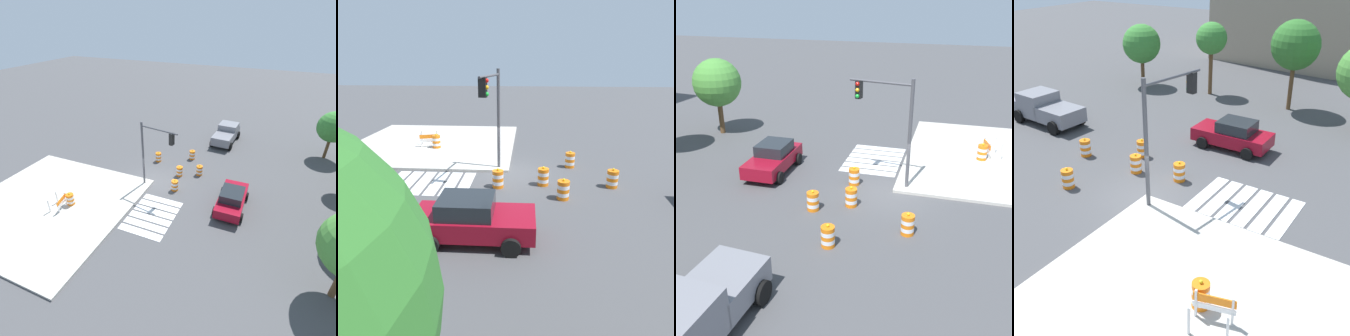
% 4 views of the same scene
% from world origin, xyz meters
% --- Properties ---
extents(ground_plane, '(120.00, 120.00, 0.00)m').
position_xyz_m(ground_plane, '(0.00, 0.00, 0.00)').
color(ground_plane, '#474749').
extents(crosswalk_stripes, '(4.35, 3.20, 0.02)m').
position_xyz_m(crosswalk_stripes, '(4.00, 1.80, 0.01)').
color(crosswalk_stripes, silver).
rests_on(crosswalk_stripes, ground).
extents(sports_car, '(4.31, 2.16, 1.63)m').
position_xyz_m(sports_car, '(0.84, 6.87, 0.81)').
color(sports_car, maroon).
rests_on(sports_car, ground).
extents(pickup_truck, '(5.27, 2.61, 1.92)m').
position_xyz_m(pickup_truck, '(-10.96, 3.93, 0.97)').
color(pickup_truck, slate).
rests_on(pickup_truck, ground).
extents(traffic_barrel_near_corner, '(0.56, 0.56, 1.02)m').
position_xyz_m(traffic_barrel_near_corner, '(-5.33, 1.71, 0.45)').
color(traffic_barrel_near_corner, orange).
rests_on(traffic_barrel_near_corner, ground).
extents(traffic_barrel_crosswalk_end, '(0.56, 0.56, 1.02)m').
position_xyz_m(traffic_barrel_crosswalk_end, '(-1.87, 1.67, 0.45)').
color(traffic_barrel_crosswalk_end, orange).
rests_on(traffic_barrel_crosswalk_end, ground).
extents(traffic_barrel_median_near, '(0.56, 0.56, 1.02)m').
position_xyz_m(traffic_barrel_median_near, '(-3.58, -1.22, 0.45)').
color(traffic_barrel_median_near, orange).
rests_on(traffic_barrel_median_near, ground).
extents(traffic_barrel_median_far, '(0.56, 0.56, 1.02)m').
position_xyz_m(traffic_barrel_median_far, '(-2.72, 3.27, 0.45)').
color(traffic_barrel_median_far, orange).
rests_on(traffic_barrel_median_far, ground).
extents(traffic_barrel_far_curb, '(0.56, 0.56, 1.02)m').
position_xyz_m(traffic_barrel_far_curb, '(0.40, 2.11, 0.45)').
color(traffic_barrel_far_curb, orange).
rests_on(traffic_barrel_far_curb, ground).
extents(traffic_barrel_on_sidewalk, '(0.56, 0.56, 1.02)m').
position_xyz_m(traffic_barrel_on_sidewalk, '(5.41, -4.38, 0.60)').
color(traffic_barrel_on_sidewalk, orange).
rests_on(traffic_barrel_on_sidewalk, sidewalk_corner).
extents(construction_barricade, '(1.39, 1.06, 1.00)m').
position_xyz_m(construction_barricade, '(6.05, -4.78, 0.72)').
color(construction_barricade, silver).
rests_on(construction_barricade, sidewalk_corner).
extents(traffic_light_pole, '(0.75, 3.25, 5.50)m').
position_xyz_m(traffic_light_pole, '(0.78, 0.52, 3.91)').
color(traffic_light_pole, '#4C4C51').
rests_on(traffic_light_pole, sidewalk_corner).
extents(street_tree_streetside_near, '(2.29, 2.29, 5.31)m').
position_xyz_m(street_tree_streetside_near, '(-5.14, 14.89, 4.10)').
color(street_tree_streetside_near, brown).
rests_on(street_tree_streetside_near, ground).
extents(street_tree_streetside_mid, '(3.22, 3.22, 5.98)m').
position_xyz_m(street_tree_streetside_mid, '(1.18, 14.77, 4.34)').
color(street_tree_streetside_mid, brown).
rests_on(street_tree_streetside_mid, ground).
extents(street_tree_corner_lot, '(2.98, 2.98, 4.81)m').
position_xyz_m(street_tree_corner_lot, '(-10.89, 14.00, 3.30)').
color(street_tree_corner_lot, brown).
rests_on(street_tree_corner_lot, ground).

